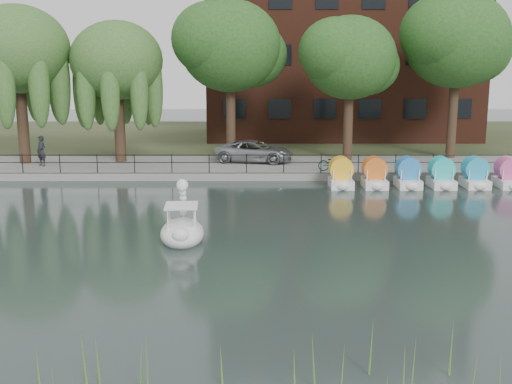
{
  "coord_description": "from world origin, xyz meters",
  "views": [
    {
      "loc": [
        0.47,
        -20.63,
        6.55
      ],
      "look_at": [
        0.5,
        4.0,
        1.3
      ],
      "focal_mm": 45.0,
      "sensor_mm": 36.0,
      "label": 1
    }
  ],
  "objects_px": {
    "bicycle": "(334,162)",
    "minivan": "(255,150)",
    "pedestrian": "(41,149)",
    "swan_boat": "(182,228)"
  },
  "relations": [
    {
      "from": "bicycle",
      "to": "swan_boat",
      "type": "relative_size",
      "value": 0.65
    },
    {
      "from": "minivan",
      "to": "pedestrian",
      "type": "distance_m",
      "value": 12.16
    },
    {
      "from": "pedestrian",
      "to": "swan_boat",
      "type": "distance_m",
      "value": 16.67
    },
    {
      "from": "bicycle",
      "to": "pedestrian",
      "type": "xyz_separation_m",
      "value": [
        -16.41,
        1.6,
        0.49
      ]
    },
    {
      "from": "bicycle",
      "to": "minivan",
      "type": "bearing_deg",
      "value": 55.96
    },
    {
      "from": "minivan",
      "to": "bicycle",
      "type": "height_order",
      "value": "minivan"
    },
    {
      "from": "swan_boat",
      "to": "bicycle",
      "type": "bearing_deg",
      "value": 56.64
    },
    {
      "from": "pedestrian",
      "to": "swan_boat",
      "type": "bearing_deg",
      "value": -24.33
    },
    {
      "from": "bicycle",
      "to": "swan_boat",
      "type": "height_order",
      "value": "swan_boat"
    },
    {
      "from": "bicycle",
      "to": "swan_boat",
      "type": "xyz_separation_m",
      "value": [
        -6.93,
        -12.08,
        -0.44
      ]
    }
  ]
}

